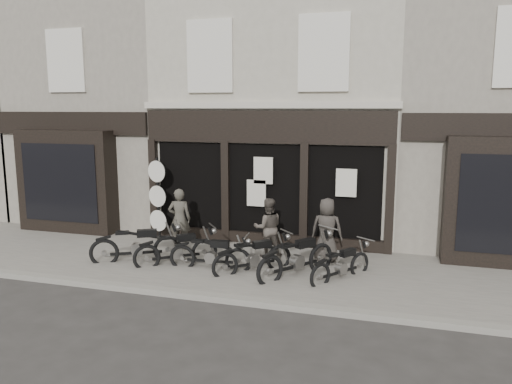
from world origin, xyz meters
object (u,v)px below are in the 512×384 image
(man_right, at_px, (327,230))
(motorcycle_5, at_px, (341,268))
(motorcycle_1, at_px, (177,252))
(motorcycle_2, at_px, (211,257))
(motorcycle_3, at_px, (254,259))
(man_centre, at_px, (268,228))
(man_left, at_px, (180,219))
(motorcycle_4, at_px, (297,261))
(motorcycle_0, at_px, (137,248))
(advert_sign_post, at_px, (158,203))

(man_right, bearing_deg, motorcycle_5, 112.47)
(man_right, bearing_deg, motorcycle_1, 18.49)
(motorcycle_2, bearing_deg, motorcycle_3, -0.90)
(motorcycle_1, xyz_separation_m, motorcycle_2, (0.95, -0.11, -0.01))
(motorcycle_5, bearing_deg, man_centre, 96.10)
(man_centre, bearing_deg, motorcycle_5, 128.83)
(motorcycle_3, relative_size, man_left, 1.00)
(motorcycle_4, bearing_deg, motorcycle_0, 127.06)
(man_left, distance_m, advert_sign_post, 1.21)
(motorcycle_0, distance_m, motorcycle_3, 3.08)
(man_left, xyz_separation_m, man_right, (4.03, 0.09, -0.03))
(motorcycle_5, height_order, man_right, man_right)
(motorcycle_5, distance_m, man_right, 1.44)
(motorcycle_3, xyz_separation_m, man_centre, (0.03, 1.21, 0.50))
(motorcycle_4, distance_m, man_centre, 1.62)
(man_left, height_order, man_centre, man_left)
(advert_sign_post, bearing_deg, man_left, -20.25)
(motorcycle_1, xyz_separation_m, motorcycle_5, (4.08, 0.05, -0.04))
(motorcycle_4, bearing_deg, motorcycle_1, 126.00)
(motorcycle_0, relative_size, motorcycle_4, 1.04)
(motorcycle_0, distance_m, motorcycle_2, 2.02)
(motorcycle_2, height_order, motorcycle_4, motorcycle_4)
(man_centre, bearing_deg, motorcycle_1, 8.07)
(man_right, height_order, advert_sign_post, advert_sign_post)
(motorcycle_0, bearing_deg, motorcycle_3, -27.49)
(motorcycle_0, relative_size, advert_sign_post, 0.83)
(motorcycle_3, distance_m, advert_sign_post, 4.01)
(man_left, relative_size, man_right, 1.04)
(motorcycle_3, xyz_separation_m, advert_sign_post, (-3.46, 1.85, 0.85))
(motorcycle_5, bearing_deg, man_left, 111.24)
(motorcycle_0, distance_m, man_centre, 3.39)
(man_centre, xyz_separation_m, advert_sign_post, (-3.49, 0.64, 0.35))
(motorcycle_3, bearing_deg, motorcycle_0, 137.92)
(motorcycle_4, bearing_deg, man_left, 107.56)
(advert_sign_post, bearing_deg, man_right, 6.97)
(motorcycle_5, height_order, man_centre, man_centre)
(motorcycle_0, xyz_separation_m, man_right, (4.63, 1.34, 0.49))
(motorcycle_2, bearing_deg, motorcycle_4, -2.30)
(motorcycle_0, bearing_deg, motorcycle_1, -24.32)
(motorcycle_1, height_order, motorcycle_5, motorcycle_1)
(man_right, distance_m, advert_sign_post, 5.05)
(motorcycle_2, relative_size, advert_sign_post, 0.81)
(motorcycle_2, xyz_separation_m, motorcycle_4, (2.11, 0.12, 0.05))
(motorcycle_5, bearing_deg, advert_sign_post, 107.31)
(man_centre, bearing_deg, motorcycle_0, 0.01)
(motorcycle_1, xyz_separation_m, motorcycle_4, (3.06, 0.01, 0.04))
(motorcycle_3, distance_m, motorcycle_5, 2.08)
(motorcycle_3, distance_m, man_centre, 1.31)
(motorcycle_3, bearing_deg, motorcycle_1, 136.22)
(motorcycle_5, bearing_deg, motorcycle_2, 127.94)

